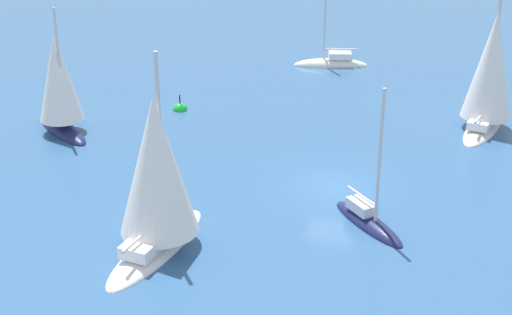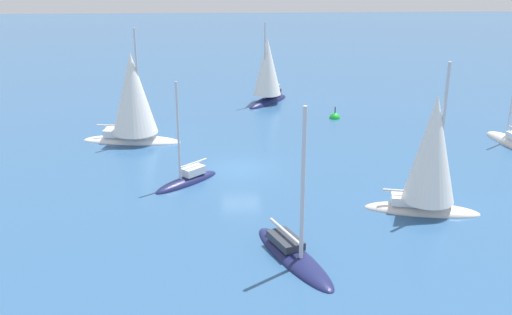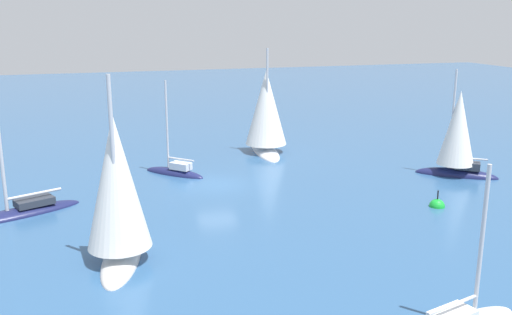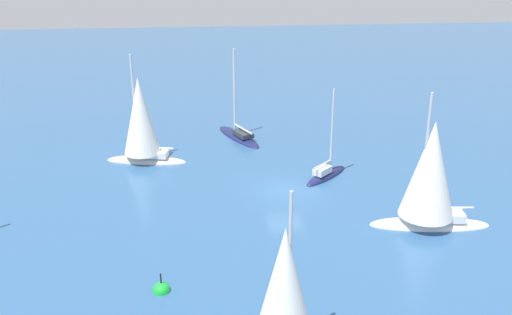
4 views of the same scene
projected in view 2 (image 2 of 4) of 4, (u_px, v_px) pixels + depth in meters
ground_plane at (241, 169)px, 40.29m from camera, size 160.00×160.00×0.00m
sloop at (187, 180)px, 38.07m from camera, size 4.21×4.14×6.94m
sloop_1 at (511, 143)px, 44.85m from camera, size 2.64×5.54×6.56m
sloop_2 at (293, 254)px, 29.38m from camera, size 4.16×6.85×8.11m
sailboat at (431, 159)px, 33.21m from camera, size 6.52×3.36×8.85m
ketch at (268, 74)px, 54.73m from camera, size 4.41×5.21×7.80m
sloop_3 at (133, 101)px, 44.47m from camera, size 7.45×3.64×8.74m
channel_buoy at (335, 118)px, 51.11m from camera, size 0.90×0.90×1.43m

